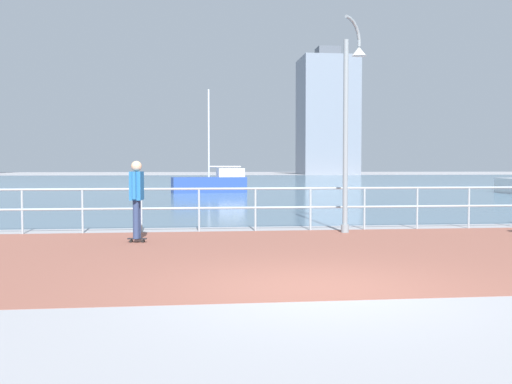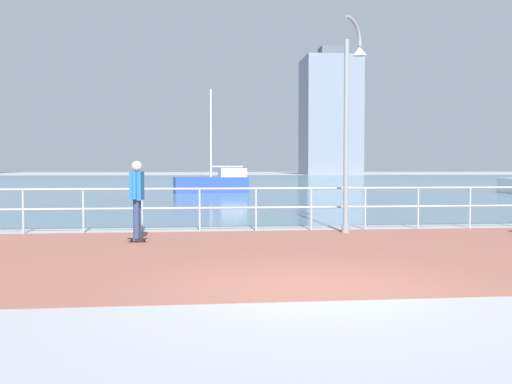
% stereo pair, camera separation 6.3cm
% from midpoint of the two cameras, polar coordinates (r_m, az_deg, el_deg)
% --- Properties ---
extents(ground, '(220.00, 220.00, 0.00)m').
position_cam_midpoint_polar(ground, '(47.61, -4.37, 0.58)').
color(ground, '#9E9EA3').
extents(brick_paving, '(28.00, 7.68, 0.01)m').
position_cam_midpoint_polar(brick_paving, '(10.95, 2.41, -5.98)').
color(brick_paving, '#935647').
rests_on(brick_paving, ground).
extents(harbor_water, '(180.00, 88.00, 0.00)m').
position_cam_midpoint_polar(harbor_water, '(59.58, -4.77, 0.97)').
color(harbor_water, slate).
rests_on(harbor_water, ground).
extents(waterfront_railing, '(25.25, 0.06, 1.09)m').
position_cam_midpoint_polar(waterfront_railing, '(14.66, 0.12, -0.87)').
color(waterfront_railing, '#9EADB7').
rests_on(waterfront_railing, ground).
extents(lamppost, '(0.70, 0.62, 5.25)m').
position_cam_midpoint_polar(lamppost, '(14.63, 9.24, 7.53)').
color(lamppost, gray).
rests_on(lamppost, ground).
extents(skateboarder, '(0.41, 0.56, 1.73)m').
position_cam_midpoint_polar(skateboarder, '(12.70, -11.31, -0.14)').
color(skateboarder, black).
rests_on(skateboarder, ground).
extents(sailboat_teal, '(4.58, 1.98, 6.23)m').
position_cam_midpoint_polar(sailboat_teal, '(35.73, -4.07, 0.88)').
color(sailboat_teal, '#284799').
rests_on(sailboat_teal, ground).
extents(tower_brick, '(10.57, 10.02, 24.30)m').
position_cam_midpoint_polar(tower_brick, '(115.16, 7.22, 7.35)').
color(tower_brick, slate).
rests_on(tower_brick, ground).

